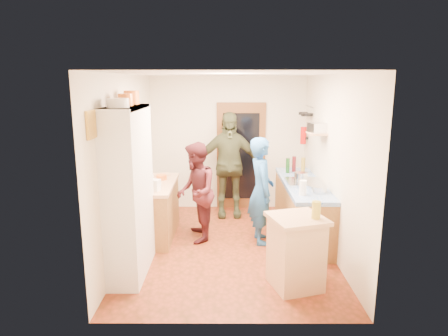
{
  "coord_description": "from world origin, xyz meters",
  "views": [
    {
      "loc": [
        -0.07,
        -5.76,
        2.5
      ],
      "look_at": [
        -0.08,
        0.15,
        1.21
      ],
      "focal_mm": 32.0,
      "sensor_mm": 36.0,
      "label": 1
    }
  ],
  "objects_px": {
    "person_left": "(198,192)",
    "hutch_body": "(129,192)",
    "person_back": "(229,165)",
    "right_counter_base": "(302,210)",
    "island_base": "(296,254)",
    "person_hob": "(263,191)"
  },
  "relations": [
    {
      "from": "person_left",
      "to": "person_back",
      "type": "distance_m",
      "value": 1.27
    },
    {
      "from": "right_counter_base",
      "to": "person_back",
      "type": "xyz_separation_m",
      "value": [
        -1.19,
        0.96,
        0.56
      ]
    },
    {
      "from": "hutch_body",
      "to": "right_counter_base",
      "type": "bearing_deg",
      "value": 27.47
    },
    {
      "from": "right_counter_base",
      "to": "person_back",
      "type": "relative_size",
      "value": 1.12
    },
    {
      "from": "right_counter_base",
      "to": "person_left",
      "type": "relative_size",
      "value": 1.39
    },
    {
      "from": "person_left",
      "to": "person_back",
      "type": "bearing_deg",
      "value": 149.76
    },
    {
      "from": "hutch_body",
      "to": "island_base",
      "type": "xyz_separation_m",
      "value": [
        2.1,
        -0.41,
        -0.67
      ]
    },
    {
      "from": "hutch_body",
      "to": "person_hob",
      "type": "height_order",
      "value": "hutch_body"
    },
    {
      "from": "person_left",
      "to": "hutch_body",
      "type": "bearing_deg",
      "value": -41.83
    },
    {
      "from": "right_counter_base",
      "to": "person_back",
      "type": "bearing_deg",
      "value": 141.02
    },
    {
      "from": "person_back",
      "to": "hutch_body",
      "type": "bearing_deg",
      "value": -123.39
    },
    {
      "from": "hutch_body",
      "to": "island_base",
      "type": "distance_m",
      "value": 2.24
    },
    {
      "from": "person_hob",
      "to": "person_left",
      "type": "bearing_deg",
      "value": 77.12
    },
    {
      "from": "person_left",
      "to": "person_hob",
      "type": "bearing_deg",
      "value": 77.25
    },
    {
      "from": "right_counter_base",
      "to": "person_back",
      "type": "height_order",
      "value": "person_back"
    },
    {
      "from": "person_left",
      "to": "person_back",
      "type": "xyz_separation_m",
      "value": [
        0.51,
        1.14,
        0.19
      ]
    },
    {
      "from": "island_base",
      "to": "person_left",
      "type": "relative_size",
      "value": 0.54
    },
    {
      "from": "hutch_body",
      "to": "person_back",
      "type": "distance_m",
      "value": 2.62
    },
    {
      "from": "right_counter_base",
      "to": "person_left",
      "type": "xyz_separation_m",
      "value": [
        -1.7,
        -0.18,
        0.37
      ]
    },
    {
      "from": "person_back",
      "to": "person_left",
      "type": "bearing_deg",
      "value": -117.32
    },
    {
      "from": "hutch_body",
      "to": "person_hob",
      "type": "relative_size",
      "value": 1.32
    },
    {
      "from": "right_counter_base",
      "to": "island_base",
      "type": "bearing_deg",
      "value": -103.07
    }
  ]
}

